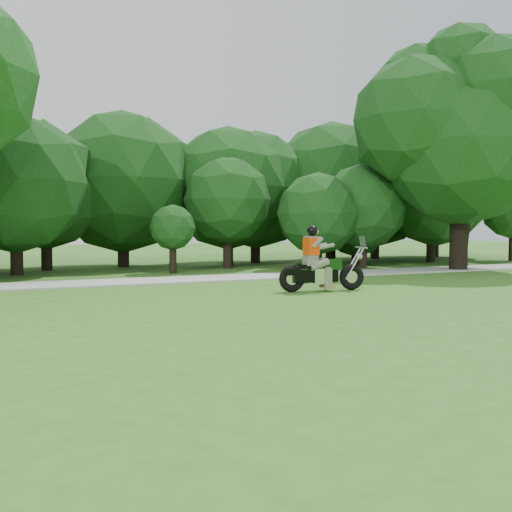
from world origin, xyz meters
TOP-DOWN VIEW (x-y plane):
  - ground at (0.00, 0.00)m, footprint 100.00×100.00m
  - walkway at (0.00, 8.00)m, footprint 60.00×2.20m
  - tree_line at (1.12, 15.05)m, footprint 39.43×12.22m
  - big_tree_east at (10.46, 7.87)m, footprint 9.07×6.89m
  - chopper_motorcycle at (0.99, 3.20)m, footprint 2.69×0.84m

SIDE VIEW (x-z plane):
  - ground at x=0.00m, z-range 0.00..0.00m
  - walkway at x=0.00m, z-range 0.00..0.06m
  - chopper_motorcycle at x=0.99m, z-range -0.25..1.67m
  - tree_line at x=1.12m, z-range -0.08..7.49m
  - big_tree_east at x=10.46m, z-range 0.80..11.26m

